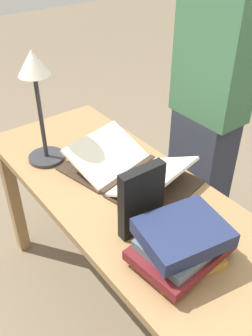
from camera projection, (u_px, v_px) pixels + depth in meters
name	position (u px, v px, depth m)	size (l,w,h in m)	color
ground_plane	(128.00, 308.00, 1.89)	(12.00, 12.00, 0.00)	#70604C
reading_desk	(129.00, 215.00, 1.52)	(1.51, 0.58, 0.75)	#937047
open_book	(129.00, 169.00, 1.53)	(0.59, 0.44, 0.11)	#38281E
book_stack_tall	(182.00, 243.00, 1.15)	(0.25, 0.32, 0.15)	#BC8933
book_standing_upright	(141.00, 201.00, 1.23)	(0.04, 0.17, 0.26)	black
reading_lamp	(36.00, 87.00, 1.46)	(0.16, 0.16, 0.49)	#2D2D33
coffee_mug	(145.00, 210.00, 1.31)	(0.09, 0.12, 0.10)	#B74238
person_reader	(208.00, 109.00, 1.85)	(0.36, 0.22, 1.68)	#2D3342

